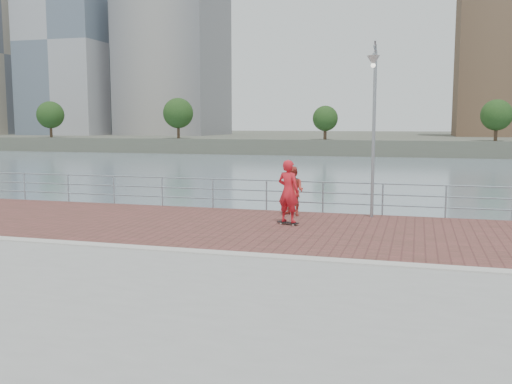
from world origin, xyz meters
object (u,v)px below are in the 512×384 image
(street_lamp, at_px, (374,99))
(bystander, at_px, (293,191))
(guardrail, at_px, (294,193))
(skateboarder, at_px, (288,191))

(street_lamp, distance_m, bystander, 4.02)
(guardrail, relative_size, street_lamp, 7.09)
(skateboarder, distance_m, bystander, 1.78)
(guardrail, xyz_separation_m, skateboarder, (0.38, -2.69, 0.38))
(guardrail, bearing_deg, street_lamp, -18.11)
(skateboarder, bearing_deg, guardrail, -63.65)
(street_lamp, relative_size, skateboarder, 2.85)
(guardrail, xyz_separation_m, bystander, (0.15, -0.94, 0.17))
(guardrail, height_order, street_lamp, street_lamp)
(skateboarder, bearing_deg, bystander, -64.29)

